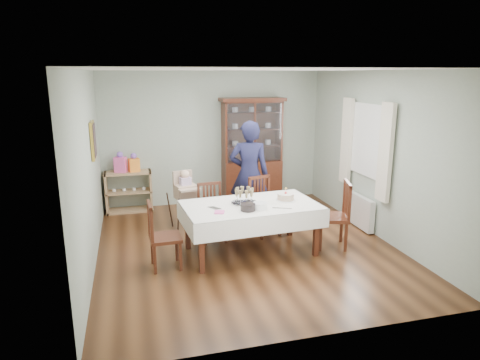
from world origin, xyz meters
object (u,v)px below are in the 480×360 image
object	(u,v)px
dining_table	(250,228)
chair_end_left	(164,248)
chair_far_left	(212,224)
chair_far_right	(265,218)
woman	(249,174)
gift_bag_pink	(120,163)
high_chair	(186,206)
gift_bag_orange	(134,163)
china_cabinet	(252,150)
champagne_tray	(244,199)
chair_end_right	(333,228)
sideboard	(129,191)
birthday_cake	(286,197)

from	to	relation	value
dining_table	chair_end_left	size ratio (longest dim) A/B	2.20
chair_far_left	chair_far_right	xyz separation A→B (m)	(0.90, 0.04, 0.01)
dining_table	woman	distance (m)	1.31
chair_end_left	gift_bag_pink	xyz separation A→B (m)	(-0.58, 2.71, 0.70)
high_chair	gift_bag_orange	bearing A→B (deg)	111.03
dining_table	gift_bag_pink	distance (m)	3.19
china_cabinet	chair_far_left	size ratio (longest dim) A/B	2.35
champagne_tray	gift_bag_pink	distance (m)	3.04
chair_far_left	woman	world-z (taller)	woman
chair_end_right	china_cabinet	bearing A→B (deg)	-150.67
gift_bag_orange	sideboard	bearing A→B (deg)	171.23
china_cabinet	chair_far_right	distance (m)	2.04
china_cabinet	gift_bag_pink	distance (m)	2.63
chair_far_right	champagne_tray	size ratio (longest dim) A/B	2.46
dining_table	china_cabinet	bearing A→B (deg)	73.47
chair_end_left	high_chair	bearing A→B (deg)	-21.20
chair_end_left	champagne_tray	distance (m)	1.36
birthday_cake	woman	bearing A→B (deg)	104.07
chair_end_left	gift_bag_pink	distance (m)	2.86
dining_table	chair_end_right	world-z (taller)	chair_end_right
chair_far_left	woman	size ratio (longest dim) A/B	0.49
sideboard	gift_bag_pink	bearing A→B (deg)	-170.78
high_chair	dining_table	bearing A→B (deg)	-71.12
woman	gift_bag_orange	xyz separation A→B (m)	(-1.93, 1.36, 0.02)
champagne_tray	dining_table	bearing A→B (deg)	-31.41
dining_table	china_cabinet	size ratio (longest dim) A/B	0.96
china_cabinet	chair_far_left	distance (m)	2.39
china_cabinet	chair_far_right	xyz separation A→B (m)	(-0.30, -1.83, -0.83)
chair_end_right	high_chair	distance (m)	2.53
gift_bag_orange	chair_far_right	bearing A→B (deg)	-41.62
chair_far_left	sideboard	bearing A→B (deg)	120.38
chair_end_right	champagne_tray	world-z (taller)	chair_end_right
dining_table	champagne_tray	bearing A→B (deg)	148.59
dining_table	chair_end_right	size ratio (longest dim) A/B	2.00
champagne_tray	gift_bag_pink	bearing A→B (deg)	126.18
chair_far_left	gift_bag_pink	size ratio (longest dim) A/B	2.30
sideboard	chair_end_left	size ratio (longest dim) A/B	0.95
woman	gift_bag_pink	xyz separation A→B (m)	(-2.18, 1.36, 0.04)
high_chair	gift_bag_orange	world-z (taller)	gift_bag_orange
sideboard	champagne_tray	bearing A→B (deg)	-55.96
chair_end_left	champagne_tray	world-z (taller)	champagne_tray
woman	birthday_cake	bearing A→B (deg)	117.70
chair_far_left	birthday_cake	size ratio (longest dim) A/B	3.17
high_chair	gift_bag_pink	xyz separation A→B (m)	(-1.08, 1.22, 0.57)
dining_table	woman	size ratio (longest dim) A/B	1.11
china_cabinet	chair_end_right	distance (m)	2.80
birthday_cake	chair_end_left	bearing A→B (deg)	-172.08
chair_far_right	high_chair	bearing A→B (deg)	138.73
chair_far_left	gift_bag_pink	world-z (taller)	gift_bag_pink
chair_end_right	gift_bag_orange	distance (m)	3.98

